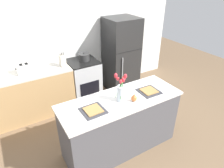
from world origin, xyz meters
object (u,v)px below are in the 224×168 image
flower_vase (121,90)px  plate_setting_right (149,91)px  cooking_pot (84,57)px  refrigerator (121,55)px  toaster (25,69)px  knife_block (62,61)px  plate_setting_left (93,110)px  stove_range (84,80)px  pear_figurine (134,98)px

flower_vase → plate_setting_right: (0.49, -0.02, -0.16)m
flower_vase → cooking_pot: flower_vase is taller
refrigerator → toaster: (-2.05, 0.01, 0.16)m
plate_setting_right → knife_block: 1.80m
plate_setting_left → flower_vase: bearing=2.9°
flower_vase → plate_setting_left: size_ratio=1.45×
toaster → knife_block: 0.69m
flower_vase → knife_block: 1.62m
stove_range → toaster: toaster is taller
stove_range → cooking_pot: size_ratio=4.03×
stove_range → cooking_pot: cooking_pot is taller
refrigerator → plate_setting_right: (-0.59, -1.65, 0.10)m
plate_setting_right → stove_range: bearing=102.5°
toaster → pear_figurine: bearing=-57.3°
flower_vase → toaster: bearing=120.8°
knife_block → plate_setting_left: bearing=-95.2°
pear_figurine → cooking_pot: cooking_pot is taller
stove_range → refrigerator: 1.02m
pear_figurine → plate_setting_left: bearing=171.6°
refrigerator → cooking_pot: bearing=179.4°
stove_range → plate_setting_left: (-0.56, -1.65, 0.48)m
flower_vase → pear_figurine: 0.21m
refrigerator → plate_setting_left: bearing=-132.5°
plate_setting_left → plate_setting_right: size_ratio=1.00×
flower_vase → plate_setting_right: size_ratio=1.45×
plate_setting_right → cooking_pot: (-0.32, 1.66, 0.04)m
refrigerator → stove_range: bearing=-180.0°
plate_setting_left → cooking_pot: bearing=69.7°
stove_range → plate_setting_left: size_ratio=3.01×
knife_block → refrigerator: bearing=1.5°
pear_figurine → refrigerator: bearing=61.9°
stove_range → flower_vase: bearing=-94.3°
pear_figurine → toaster: toaster is taller
plate_setting_left → knife_block: size_ratio=1.12×
stove_range → plate_setting_right: size_ratio=3.01×
stove_range → toaster: 1.23m
refrigerator → toaster: refrigerator is taller
cooking_pot → toaster: bearing=179.8°
stove_range → refrigerator: (0.95, 0.00, 0.38)m
stove_range → cooking_pot: bearing=11.2°
plate_setting_left → toaster: 1.75m
flower_vase → plate_setting_left: flower_vase is taller
stove_range → cooking_pot: (0.05, 0.01, 0.53)m
refrigerator → toaster: bearing=179.6°
flower_vase → pear_figurine: (0.14, -0.11, -0.11)m
cooking_pot → knife_block: bearing=-174.5°
stove_range → toaster: size_ratio=3.25×
refrigerator → knife_block: (-1.37, -0.04, 0.18)m
pear_figurine → plate_setting_right: bearing=14.1°
refrigerator → flower_vase: 1.97m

